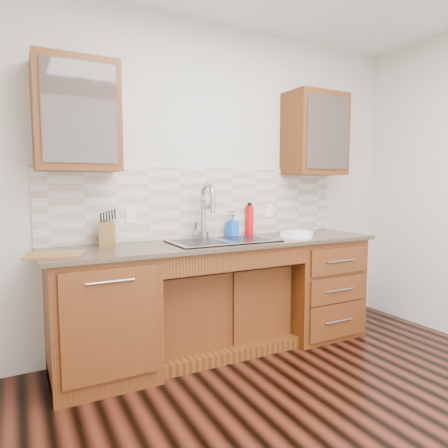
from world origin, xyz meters
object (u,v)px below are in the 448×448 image
plate (296,237)px  knife_block (107,234)px  water_bottle (250,220)px  cutting_board (55,255)px  soap_bottle (232,226)px

plate → knife_block: size_ratio=1.54×
water_bottle → cutting_board: size_ratio=0.76×
soap_bottle → cutting_board: soap_bottle is taller
water_bottle → plate: size_ratio=0.94×
soap_bottle → water_bottle: (0.20, 0.04, 0.03)m
soap_bottle → knife_block: soap_bottle is taller
water_bottle → cutting_board: bearing=-167.7°
soap_bottle → cutting_board: 1.49m
soap_bottle → plate: bearing=-47.2°
soap_bottle → plate: (0.43, -0.33, -0.09)m
water_bottle → cutting_board: water_bottle is taller
water_bottle → knife_block: (-1.27, -0.09, -0.04)m
plate → water_bottle: bearing=121.9°
cutting_board → water_bottle: bearing=12.3°
soap_bottle → knife_block: bearing=173.0°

